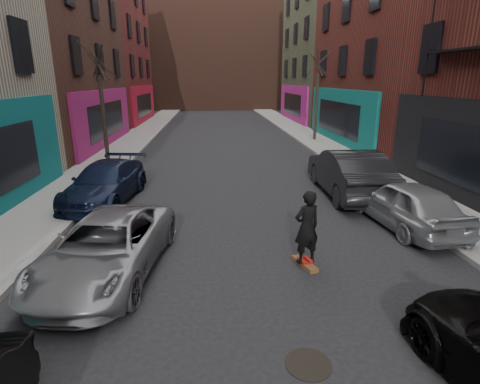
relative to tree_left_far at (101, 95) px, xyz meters
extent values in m
cube|color=gray|center=(-0.05, 12.00, -3.31)|extent=(2.50, 84.00, 0.13)
cube|color=gray|center=(12.45, 12.00, -3.31)|extent=(2.50, 84.00, 0.13)
cube|color=#47281E|center=(6.20, 38.00, 3.62)|extent=(40.00, 10.00, 14.00)
imported|color=gray|center=(3.00, -11.69, -2.75)|extent=(2.69, 4.80, 1.27)
imported|color=black|center=(1.60, -6.46, -2.71)|extent=(2.45, 4.79, 1.33)
imported|color=gray|center=(10.80, -9.56, -2.69)|extent=(2.08, 4.23, 1.39)
imported|color=black|center=(10.26, -6.36, -2.53)|extent=(1.92, 5.20, 1.70)
cube|color=brown|center=(7.36, -11.70, -3.33)|extent=(0.47, 0.83, 0.10)
imported|color=black|center=(7.36, -11.70, -2.43)|extent=(0.72, 0.59, 1.70)
cylinder|color=black|center=(6.66, -14.75, -3.37)|extent=(0.92, 0.92, 0.01)
camera|label=1|loc=(5.29, -19.27, 0.72)|focal=28.00mm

